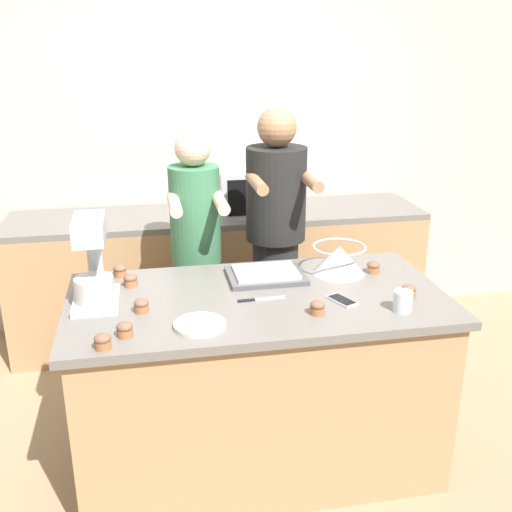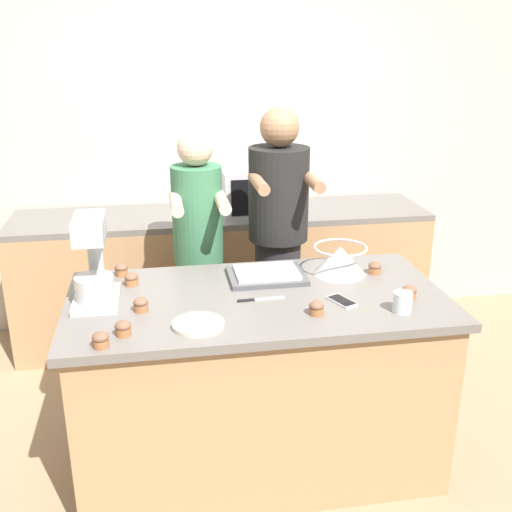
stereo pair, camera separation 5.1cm
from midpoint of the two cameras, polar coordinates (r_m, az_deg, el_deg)
The scene contains 23 objects.
ground_plane at distance 3.24m, azimuth 0.62°, elevation -18.56°, with size 16.00×16.00×0.00m, color #937A5B.
back_wall at distance 4.32m, azimuth -3.52°, elevation 10.98°, with size 10.00×0.06×2.70m.
island_counter at distance 2.98m, azimuth 0.65°, elevation -11.73°, with size 1.75×0.90×0.90m.
back_counter at distance 4.22m, azimuth -2.74°, elevation -1.85°, with size 2.80×0.60×0.91m.
person_left at distance 3.44m, azimuth -5.03°, elevation -0.21°, with size 0.30×0.48×1.57m.
person_right at distance 3.49m, azimuth 2.53°, elevation 0.90°, with size 0.35×0.51×1.68m.
stand_mixer at distance 2.73m, azimuth -14.71°, elevation -0.90°, with size 0.20×0.30×0.40m.
mixing_bowl at distance 3.04m, azimuth 8.47°, elevation -0.30°, with size 0.27×0.27×0.15m.
baking_tray at distance 2.97m, azimuth 1.51°, elevation -1.79°, with size 0.38×0.28×0.04m.
microwave_oven at distance 4.07m, azimuth 0.90°, elevation 6.30°, with size 0.54×0.39×0.30m.
cell_phone at distance 2.74m, azimuth 8.69°, elevation -4.27°, with size 0.12×0.16×0.01m.
drinking_glass at distance 2.68m, azimuth 14.31°, elevation -4.29°, with size 0.08×0.08×0.09m.
small_plate at distance 2.49m, azimuth -4.95°, elevation -6.51°, with size 0.22×0.22×0.02m.
knife at distance 2.73m, azimuth 0.72°, elevation -4.16°, with size 0.22×0.03×0.01m.
cupcake_0 at distance 2.39m, azimuth -13.99°, elevation -7.74°, with size 0.07×0.07×0.06m.
cupcake_1 at distance 3.09m, azimuth 11.71°, elevation -1.11°, with size 0.07×0.07×0.06m.
cupcake_2 at distance 2.46m, azimuth -11.96°, elevation -6.74°, with size 0.07×0.07×0.06m.
cupcake_3 at distance 3.07m, azimuth -12.25°, elevation -1.27°, with size 0.07×0.07×0.06m.
cupcake_4 at distance 2.94m, azimuth -11.31°, elevation -2.17°, with size 0.07×0.07×0.06m.
cupcake_5 at distance 2.83m, azimuth 14.90°, elevation -3.33°, with size 0.07×0.07×0.06m.
cupcake_6 at distance 2.98m, azimuth -13.61°, elevation -2.01°, with size 0.07×0.07×0.06m.
cupcake_7 at distance 2.65m, azimuth -10.38°, elevation -4.56°, with size 0.07×0.07×0.06m.
cupcake_8 at distance 2.59m, azimuth 6.34°, elevation -4.93°, with size 0.07×0.07×0.06m.
Camera 2 is at (-0.43, -2.50, 2.02)m, focal length 42.00 mm.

